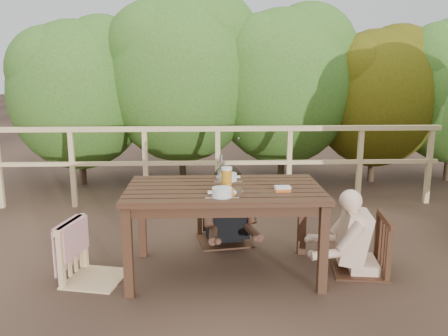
{
  "coord_description": "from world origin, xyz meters",
  "views": [
    {
      "loc": [
        -0.15,
        -3.64,
        1.69
      ],
      "look_at": [
        0.0,
        0.05,
        0.9
      ],
      "focal_mm": 36.94,
      "sensor_mm": 36.0,
      "label": 1
    }
  ],
  "objects_px": {
    "beer_glass": "(227,177)",
    "diner_right": "(366,205)",
    "table": "(224,231)",
    "chair_far": "(224,192)",
    "woman": "(224,182)",
    "bread_roll": "(228,193)",
    "chair_left": "(93,226)",
    "butter_tub": "(283,190)",
    "bottle": "(221,171)",
    "tumbler": "(239,193)",
    "soup_far": "(228,178)",
    "chair_right": "(362,219)",
    "soup_near": "(222,193)"
  },
  "relations": [
    {
      "from": "soup_far",
      "to": "tumbler",
      "type": "relative_size",
      "value": 3.2
    },
    {
      "from": "soup_far",
      "to": "bottle",
      "type": "bearing_deg",
      "value": -110.86
    },
    {
      "from": "woman",
      "to": "soup_far",
      "type": "height_order",
      "value": "woman"
    },
    {
      "from": "chair_left",
      "to": "beer_glass",
      "type": "relative_size",
      "value": 5.29
    },
    {
      "from": "chair_far",
      "to": "soup_far",
      "type": "bearing_deg",
      "value": -97.79
    },
    {
      "from": "soup_near",
      "to": "bottle",
      "type": "distance_m",
      "value": 0.35
    },
    {
      "from": "bottle",
      "to": "butter_tub",
      "type": "height_order",
      "value": "bottle"
    },
    {
      "from": "woman",
      "to": "chair_far",
      "type": "bearing_deg",
      "value": 80.9
    },
    {
      "from": "table",
      "to": "diner_right",
      "type": "distance_m",
      "value": 1.21
    },
    {
      "from": "chair_right",
      "to": "diner_right",
      "type": "height_order",
      "value": "diner_right"
    },
    {
      "from": "chair_far",
      "to": "woman",
      "type": "relative_size",
      "value": 0.84
    },
    {
      "from": "table",
      "to": "beer_glass",
      "type": "bearing_deg",
      "value": 59.24
    },
    {
      "from": "beer_glass",
      "to": "diner_right",
      "type": "bearing_deg",
      "value": -1.87
    },
    {
      "from": "bread_roll",
      "to": "soup_far",
      "type": "bearing_deg",
      "value": 87.23
    },
    {
      "from": "diner_right",
      "to": "butter_tub",
      "type": "height_order",
      "value": "diner_right"
    },
    {
      "from": "bread_roll",
      "to": "tumbler",
      "type": "xyz_separation_m",
      "value": [
        0.08,
        0.0,
        -0.0
      ]
    },
    {
      "from": "bread_roll",
      "to": "chair_left",
      "type": "bearing_deg",
      "value": 170.39
    },
    {
      "from": "table",
      "to": "chair_far",
      "type": "xyz_separation_m",
      "value": [
        0.03,
        0.74,
        0.14
      ]
    },
    {
      "from": "bottle",
      "to": "tumbler",
      "type": "relative_size",
      "value": 3.6
    },
    {
      "from": "woman",
      "to": "soup_near",
      "type": "height_order",
      "value": "woman"
    },
    {
      "from": "chair_far",
      "to": "chair_right",
      "type": "bearing_deg",
      "value": -42.49
    },
    {
      "from": "butter_tub",
      "to": "diner_right",
      "type": "bearing_deg",
      "value": 8.43
    },
    {
      "from": "soup_near",
      "to": "beer_glass",
      "type": "bearing_deg",
      "value": 81.49
    },
    {
      "from": "chair_right",
      "to": "diner_right",
      "type": "bearing_deg",
      "value": 97.75
    },
    {
      "from": "tumbler",
      "to": "soup_far",
      "type": "bearing_deg",
      "value": 96.44
    },
    {
      "from": "chair_far",
      "to": "beer_glass",
      "type": "relative_size",
      "value": 5.88
    },
    {
      "from": "woman",
      "to": "bottle",
      "type": "height_order",
      "value": "woman"
    },
    {
      "from": "woman",
      "to": "soup_far",
      "type": "bearing_deg",
      "value": 82.16
    },
    {
      "from": "chair_left",
      "to": "butter_tub",
      "type": "xyz_separation_m",
      "value": [
        1.52,
        -0.05,
        0.3
      ]
    },
    {
      "from": "chair_right",
      "to": "woman",
      "type": "bearing_deg",
      "value": -116.35
    },
    {
      "from": "diner_right",
      "to": "bottle",
      "type": "xyz_separation_m",
      "value": [
        -1.21,
        0.04,
        0.29
      ]
    },
    {
      "from": "butter_tub",
      "to": "bread_roll",
      "type": "bearing_deg",
      "value": -166.15
    },
    {
      "from": "woman",
      "to": "butter_tub",
      "type": "bearing_deg",
      "value": 106.09
    },
    {
      "from": "chair_right",
      "to": "soup_near",
      "type": "height_order",
      "value": "chair_right"
    },
    {
      "from": "table",
      "to": "soup_far",
      "type": "distance_m",
      "value": 0.46
    },
    {
      "from": "diner_right",
      "to": "beer_glass",
      "type": "bearing_deg",
      "value": 95.88
    },
    {
      "from": "diner_right",
      "to": "bottle",
      "type": "height_order",
      "value": "diner_right"
    },
    {
      "from": "diner_right",
      "to": "bread_roll",
      "type": "bearing_deg",
      "value": 110.8
    },
    {
      "from": "diner_right",
      "to": "beer_glass",
      "type": "height_order",
      "value": "diner_right"
    },
    {
      "from": "chair_left",
      "to": "diner_right",
      "type": "distance_m",
      "value": 2.25
    },
    {
      "from": "bottle",
      "to": "table",
      "type": "bearing_deg",
      "value": -61.8
    },
    {
      "from": "chair_left",
      "to": "bottle",
      "type": "xyz_separation_m",
      "value": [
        1.04,
        0.13,
        0.42
      ]
    },
    {
      "from": "woman",
      "to": "bread_roll",
      "type": "distance_m",
      "value": 1.04
    },
    {
      "from": "chair_left",
      "to": "butter_tub",
      "type": "distance_m",
      "value": 1.55
    },
    {
      "from": "chair_far",
      "to": "soup_far",
      "type": "xyz_separation_m",
      "value": [
        0.01,
        -0.52,
        0.27
      ]
    },
    {
      "from": "chair_far",
      "to": "bread_roll",
      "type": "distance_m",
      "value": 1.04
    },
    {
      "from": "chair_left",
      "to": "woman",
      "type": "relative_size",
      "value": 0.75
    },
    {
      "from": "bottle",
      "to": "chair_far",
      "type": "bearing_deg",
      "value": 85.58
    },
    {
      "from": "diner_right",
      "to": "beer_glass",
      "type": "relative_size",
      "value": 6.75
    },
    {
      "from": "table",
      "to": "butter_tub",
      "type": "bearing_deg",
      "value": -17.65
    }
  ]
}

